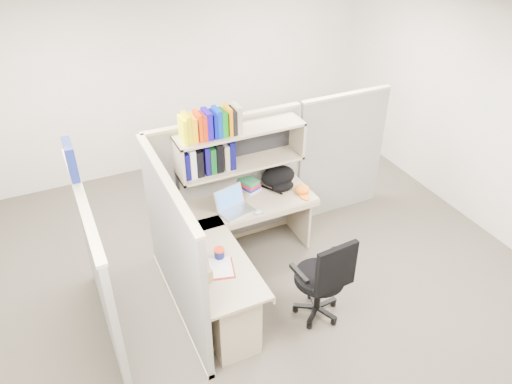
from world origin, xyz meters
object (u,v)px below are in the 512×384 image
desk (235,283)px  task_chair (321,290)px  backpack (280,178)px  snack_canister (219,253)px  laptop (236,202)px

desk → task_chair: task_chair is taller
desk → task_chair: size_ratio=1.67×
backpack → snack_canister: (-1.08, -0.85, -0.07)m
desk → laptop: (0.33, 0.72, 0.42)m
laptop → task_chair: (0.43, -1.10, -0.49)m
desk → backpack: bearing=44.2°
snack_canister → task_chair: size_ratio=0.10×
desk → snack_canister: 0.37m
task_chair → desk: bearing=153.6°
desk → laptop: bearing=65.5°
laptop → backpack: (0.65, 0.23, -0.01)m
snack_canister → task_chair: 1.07m
laptop → desk: bearing=-128.5°
backpack → task_chair: bearing=-111.1°
snack_canister → task_chair: (0.87, -0.49, -0.41)m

